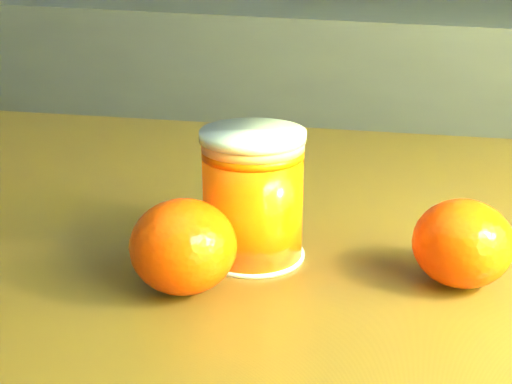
% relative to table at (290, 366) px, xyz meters
% --- Properties ---
extents(kitchen_counter, '(3.15, 0.60, 0.90)m').
position_rel_table_xyz_m(kitchen_counter, '(-0.85, 1.18, -0.27)').
color(kitchen_counter, '#535258').
rests_on(kitchen_counter, ground).
extents(table, '(1.22, 0.96, 0.82)m').
position_rel_table_xyz_m(table, '(0.00, 0.00, 0.00)').
color(table, brown).
rests_on(table, ground).
extents(juice_glass, '(0.08, 0.08, 0.10)m').
position_rel_table_xyz_m(juice_glass, '(-0.03, -0.02, 0.16)').
color(juice_glass, '#FF5405').
rests_on(juice_glass, table).
extents(orange_front, '(0.10, 0.10, 0.07)m').
position_rel_table_xyz_m(orange_front, '(-0.05, -0.09, 0.14)').
color(orange_front, '#FF4305').
rests_on(orange_front, table).
extents(orange_back, '(0.09, 0.09, 0.06)m').
position_rel_table_xyz_m(orange_back, '(0.13, -0.00, 0.14)').
color(orange_back, '#FF4305').
rests_on(orange_back, table).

